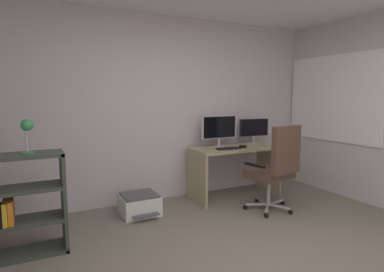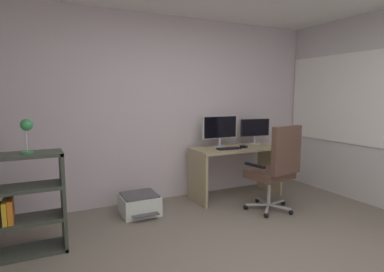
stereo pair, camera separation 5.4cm
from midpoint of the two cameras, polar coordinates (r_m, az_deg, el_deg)
wall_back at (r=4.59m, az=-5.10°, el=4.74°), size 4.87×0.10×2.58m
window_pane at (r=5.30m, az=24.26°, el=6.11°), size 0.01×1.55×1.20m
window_frame at (r=5.29m, az=24.22°, el=6.12°), size 0.02×1.63×1.28m
desk at (r=4.76m, az=8.11°, el=-4.42°), size 1.30×0.59×0.74m
monitor_main at (r=4.71m, az=5.31°, el=1.40°), size 0.57×0.18×0.46m
monitor_secondary at (r=5.07m, az=11.45°, el=1.26°), size 0.49×0.18×0.39m
keyboard at (r=4.52m, az=6.91°, el=-2.22°), size 0.35×0.15×0.02m
computer_mouse at (r=4.67m, az=9.50°, el=-1.89°), size 0.08×0.11×0.03m
office_chair at (r=4.20m, az=15.15°, el=-5.19°), size 0.64×0.65×1.12m
bookshelf at (r=3.44m, az=-30.53°, el=-11.19°), size 0.88×0.33×0.96m
desk_lamp at (r=3.28m, az=-26.94°, el=1.17°), size 0.12×0.11×0.32m
printer at (r=4.17m, az=-8.94°, el=-11.88°), size 0.46×0.51×0.26m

